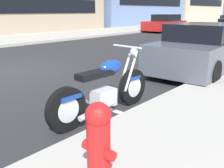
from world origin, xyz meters
TOP-DOWN VIEW (x-y plane):
  - sidewalk_far_curb at (12.00, 7.31)m, footprint 120.00×5.00m
  - parking_stall_stripe at (0.00, -4.21)m, footprint 0.12×2.20m
  - parked_motorcycle at (-0.25, -4.54)m, footprint 2.23×0.62m
  - parked_car_second_in_row at (4.04, -4.42)m, footprint 4.17×1.93m
  - car_opposite_curb at (16.55, 3.93)m, footprint 4.69×1.84m
  - fire_hydrant at (-1.71, -5.82)m, footprint 0.24×0.36m

SIDE VIEW (x-z plane):
  - parking_stall_stripe at x=0.00m, z-range 0.00..0.01m
  - sidewalk_far_curb at x=12.00m, z-range 0.00..0.14m
  - parked_motorcycle at x=-0.25m, z-range -0.13..1.01m
  - fire_hydrant at x=-1.71m, z-range 0.16..0.98m
  - parked_car_second_in_row at x=4.04m, z-range -0.03..1.35m
  - car_opposite_curb at x=16.55m, z-range -0.05..1.39m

